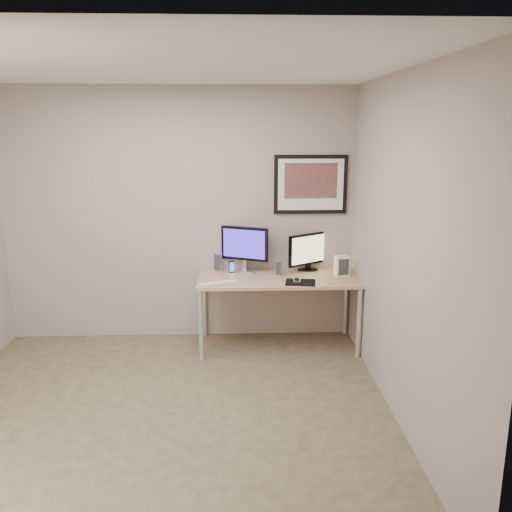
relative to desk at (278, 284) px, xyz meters
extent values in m
plane|color=#483E2D|center=(-1.00, -1.35, -0.66)|extent=(3.60, 3.60, 0.00)
plane|color=white|center=(-1.00, -1.35, 1.94)|extent=(3.60, 3.60, 0.00)
plane|color=gray|center=(-1.00, 0.35, 0.64)|extent=(3.60, 0.00, 3.60)
plane|color=gray|center=(0.80, -1.35, 0.64)|extent=(0.00, 3.40, 3.40)
cube|color=#9C764B|center=(0.00, 0.00, 0.05)|extent=(1.60, 0.70, 0.03)
cylinder|color=silver|center=(-0.76, -0.31, -0.31)|extent=(0.04, 0.04, 0.70)
cylinder|color=silver|center=(-0.76, 0.31, -0.31)|extent=(0.04, 0.04, 0.70)
cylinder|color=silver|center=(0.76, -0.31, -0.31)|extent=(0.04, 0.04, 0.70)
cylinder|color=silver|center=(0.76, 0.31, -0.31)|extent=(0.04, 0.04, 0.70)
cube|color=black|center=(0.35, 0.33, 0.96)|extent=(0.75, 0.03, 0.60)
cube|color=silver|center=(0.35, 0.32, 0.96)|extent=(0.67, 0.00, 0.52)
cube|color=#C5661A|center=(0.35, 0.31, 1.00)|extent=(0.54, 0.00, 0.36)
cube|color=silver|center=(-0.33, 0.26, 0.07)|extent=(0.28, 0.25, 0.02)
cube|color=silver|center=(-0.33, 0.26, 0.13)|extent=(0.06, 0.05, 0.10)
cube|color=black|center=(-0.33, 0.26, 0.36)|extent=(0.48, 0.24, 0.35)
cube|color=#271799|center=(-0.33, 0.24, 0.36)|extent=(0.42, 0.19, 0.29)
cube|color=black|center=(0.33, 0.25, 0.07)|extent=(0.24, 0.21, 0.02)
cube|color=black|center=(0.33, 0.25, 0.11)|extent=(0.06, 0.06, 0.05)
cube|color=black|center=(0.33, 0.25, 0.30)|extent=(0.44, 0.30, 0.33)
cube|color=#B7B97A|center=(0.33, 0.24, 0.30)|extent=(0.38, 0.25, 0.28)
cylinder|color=silver|center=(-0.60, 0.26, 0.17)|extent=(0.10, 0.10, 0.20)
cylinder|color=silver|center=(0.01, 0.08, 0.15)|extent=(0.07, 0.07, 0.16)
cube|color=black|center=(-0.46, 0.13, 0.14)|extent=(0.09, 0.09, 0.14)
cube|color=silver|center=(-0.59, -0.20, 0.07)|extent=(0.41, 0.26, 0.01)
cube|color=black|center=(0.20, -0.19, 0.07)|extent=(0.32, 0.30, 0.00)
ellipsoid|color=black|center=(0.17, -0.16, 0.09)|extent=(0.08, 0.12, 0.04)
cube|color=silver|center=(0.64, 0.04, 0.17)|extent=(0.15, 0.13, 0.21)
camera|label=1|loc=(-0.42, -5.19, 1.54)|focal=38.00mm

